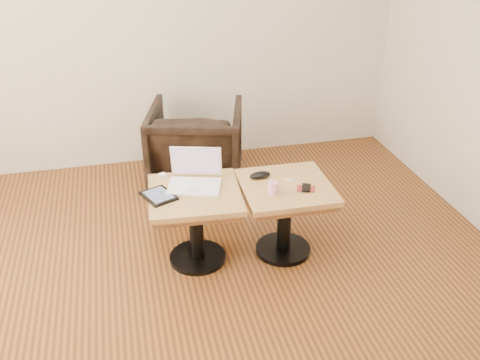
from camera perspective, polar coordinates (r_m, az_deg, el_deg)
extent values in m
cube|color=#492614|center=(3.34, -4.68, -14.49)|extent=(4.50, 4.50, 0.01)
cube|color=beige|center=(4.78, -9.93, 16.96)|extent=(4.50, 0.02, 2.70)
cylinder|color=black|center=(3.79, -4.54, -8.19)|extent=(0.39, 0.39, 0.03)
cylinder|color=black|center=(3.64, -4.69, -5.01)|extent=(0.10, 0.10, 0.47)
cube|color=brown|center=(3.53, -4.83, -2.12)|extent=(0.59, 0.59, 0.04)
cube|color=brown|center=(3.51, -4.85, -1.54)|extent=(0.64, 0.64, 0.04)
cylinder|color=black|center=(3.87, 4.60, -7.33)|extent=(0.39, 0.39, 0.03)
cylinder|color=black|center=(3.72, 4.75, -4.19)|extent=(0.10, 0.10, 0.47)
cube|color=brown|center=(3.61, 4.89, -1.33)|extent=(0.56, 0.56, 0.04)
cube|color=brown|center=(3.59, 4.91, -0.77)|extent=(0.61, 0.61, 0.04)
cube|color=white|center=(3.54, -4.91, -0.73)|extent=(0.40, 0.32, 0.02)
cube|color=silver|center=(3.57, -4.84, -0.30)|extent=(0.30, 0.19, 0.00)
cube|color=silver|center=(3.48, -5.05, -1.13)|extent=(0.11, 0.09, 0.00)
cube|color=white|center=(3.61, -4.71, 2.04)|extent=(0.34, 0.14, 0.23)
cube|color=brown|center=(3.61, -4.71, 2.04)|extent=(0.30, 0.12, 0.19)
cube|color=black|center=(3.47, -8.67, -1.69)|extent=(0.25, 0.27, 0.01)
cube|color=#191E38|center=(3.46, -8.68, -1.57)|extent=(0.20, 0.22, 0.00)
cube|color=white|center=(3.70, -8.26, 0.47)|extent=(0.05, 0.05, 0.03)
ellipsoid|color=black|center=(3.64, 2.14, 0.52)|extent=(0.16, 0.08, 0.05)
cylinder|color=#F0578C|center=(3.45, 3.54, -0.87)|extent=(0.09, 0.09, 0.09)
sphere|color=white|center=(3.63, 5.33, 0.02)|extent=(0.01, 0.01, 0.01)
sphere|color=white|center=(3.65, 5.57, 0.17)|extent=(0.01, 0.01, 0.01)
sphere|color=white|center=(3.64, 4.99, 0.14)|extent=(0.01, 0.01, 0.01)
sphere|color=white|center=(3.63, 5.85, 0.00)|extent=(0.01, 0.01, 0.01)
cylinder|color=white|center=(3.63, 5.33, -0.06)|extent=(0.07, 0.05, 0.00)
cube|color=maroon|center=(3.55, 7.07, -0.92)|extent=(0.14, 0.12, 0.01)
cube|color=black|center=(3.54, 7.08, -0.82)|extent=(0.09, 0.12, 0.01)
imported|color=black|center=(4.59, -4.70, 3.69)|extent=(0.94, 0.95, 0.71)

